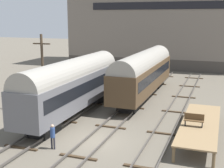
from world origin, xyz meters
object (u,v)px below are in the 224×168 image
Objects in this scene: bench at (194,120)px; person_worker at (53,134)px; train_car_grey at (73,84)px; train_car_brown at (144,71)px; utility_pole at (43,72)px.

person_worker is at bearing -151.77° from bench.
train_car_grey reaches higher than bench.
train_car_brown reaches higher than bench.
train_car_brown is at bearing 63.60° from train_car_grey.
train_car_grey is 11.35m from bench.
person_worker is (-2.21, -16.11, -1.88)m from train_car_brown.
bench is (10.97, -2.59, -1.34)m from train_car_grey.
train_car_brown is 12.14× the size of bench.
train_car_brown is 11.48m from utility_pole.
train_car_grey is 0.92× the size of train_car_brown.
train_car_brown is (4.36, 8.78, -0.02)m from train_car_grey.
train_car_grey is 8.91× the size of person_worker.
train_car_brown reaches higher than person_worker.
train_car_brown is 2.32× the size of utility_pole.
person_worker is 0.24× the size of utility_pole.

